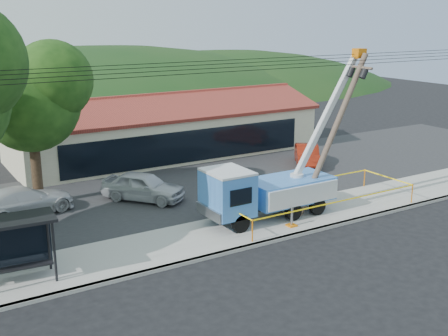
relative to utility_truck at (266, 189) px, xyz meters
The scene contains 15 objects.
ground 5.40m from the utility_truck, 115.68° to the right, with size 120.00×120.00×0.00m, color black.
curb 3.72m from the utility_truck, 131.33° to the right, with size 60.00×0.25×0.15m, color #ADAAA2.
sidewalk 2.80m from the utility_truck, 164.12° to the right, with size 60.00×4.00×0.15m, color #ADAAA2.
parking_lot 7.86m from the utility_truck, 106.83° to the left, with size 60.00×12.00×0.10m, color #28282B.
strip_mall 15.45m from the utility_truck, 83.41° to the left, with size 22.50×8.53×4.67m.
tree_lot 13.26m from the utility_truck, 137.80° to the left, with size 6.30×5.60×8.94m.
hill_center 50.99m from the utility_truck, 81.23° to the left, with size 89.60×64.00×32.00m, color #143814.
hill_east 57.54m from the utility_truck, 61.13° to the left, with size 72.80×52.00×26.00m, color #143814.
utility_truck is the anchor object (origin of this frame).
leaning_pole 4.92m from the utility_truck, ahead, with size 4.24×1.68×8.16m.
bus_shelter 12.09m from the utility_truck, behind, with size 2.79×1.85×2.57m.
caution_tape 3.07m from the utility_truck, ahead, with size 10.62×3.64×1.05m.
car_silver 7.41m from the utility_truck, 124.24° to the left, with size 1.88×4.68×1.59m, color silver.
car_red 11.28m from the utility_truck, 39.58° to the left, with size 1.49×4.28×1.41m, color maroon.
car_white 12.55m from the utility_truck, 146.47° to the left, with size 2.13×5.25×1.52m, color silver.
Camera 1 is at (-13.57, -17.21, 10.05)m, focal length 45.00 mm.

